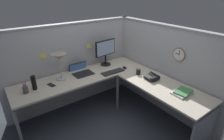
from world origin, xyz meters
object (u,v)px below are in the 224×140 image
at_px(computer_mouse, 125,68).
at_px(desk_lamp_dome, 59,59).
at_px(coffee_mug, 138,72).
at_px(pen_cup, 26,90).
at_px(cell_phone, 51,85).
at_px(keyboard, 113,72).
at_px(thermos_flask, 34,83).
at_px(monitor, 105,51).
at_px(laptop, 81,71).
at_px(book_stack, 182,92).
at_px(wall_clock, 179,54).
at_px(office_phone, 152,77).

height_order(computer_mouse, desk_lamp_dome, desk_lamp_dome).
relative_size(desk_lamp_dome, coffee_mug, 4.64).
bearing_deg(pen_cup, cell_phone, 0.41).
relative_size(keyboard, desk_lamp_dome, 0.97).
bearing_deg(keyboard, thermos_flask, 171.64).
bearing_deg(keyboard, monitor, 76.43).
xyz_separation_m(pen_cup, coffee_mug, (1.75, -0.51, -0.00)).
bearing_deg(laptop, thermos_flask, -171.32).
bearing_deg(monitor, cell_phone, -170.77).
xyz_separation_m(desk_lamp_dome, book_stack, (1.24, -1.47, -0.34)).
distance_m(desk_lamp_dome, cell_phone, 0.43).
bearing_deg(pen_cup, laptop, 9.38).
bearing_deg(laptop, wall_clock, -45.29).
distance_m(monitor, laptop, 0.63).
bearing_deg(coffee_mug, office_phone, -81.32).
distance_m(cell_phone, coffee_mug, 1.47).
bearing_deg(monitor, pen_cup, -172.89).
relative_size(computer_mouse, cell_phone, 0.72).
xyz_separation_m(computer_mouse, cell_phone, (-1.35, 0.17, -0.01)).
bearing_deg(laptop, coffee_mug, -40.32).
bearing_deg(book_stack, coffee_mug, 94.79).
relative_size(laptop, coffee_mug, 4.00).
distance_m(pen_cup, wall_clock, 2.38).
relative_size(keyboard, pen_cup, 2.39).
distance_m(cell_phone, wall_clock, 2.07).
bearing_deg(monitor, desk_lamp_dome, -175.32).
distance_m(monitor, wall_clock, 1.35).
xyz_separation_m(laptop, coffee_mug, (0.79, -0.67, 0.02)).
relative_size(monitor, pen_cup, 2.78).
distance_m(laptop, book_stack, 1.74).
bearing_deg(book_stack, office_phone, 92.86).
xyz_separation_m(pen_cup, book_stack, (1.82, -1.35, -0.03)).
xyz_separation_m(pen_cup, thermos_flask, (0.13, 0.03, 0.06)).
height_order(desk_lamp_dome, pen_cup, desk_lamp_dome).
height_order(desk_lamp_dome, book_stack, desk_lamp_dome).
bearing_deg(keyboard, cell_phone, 171.09).
distance_m(office_phone, coffee_mug, 0.28).
relative_size(computer_mouse, coffee_mug, 1.08).
height_order(thermos_flask, book_stack, thermos_flask).
bearing_deg(wall_clock, thermos_flask, 152.34).
bearing_deg(keyboard, desk_lamp_dome, 161.67).
height_order(cell_phone, thermos_flask, thermos_flask).
distance_m(book_stack, coffee_mug, 0.85).
bearing_deg(coffee_mug, keyboard, 134.82).
relative_size(laptop, book_stack, 1.29).
bearing_deg(coffee_mug, book_stack, -85.21).
relative_size(computer_mouse, book_stack, 0.35).
height_order(keyboard, cell_phone, keyboard).
bearing_deg(book_stack, pen_cup, 143.41).
relative_size(keyboard, book_stack, 1.45).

